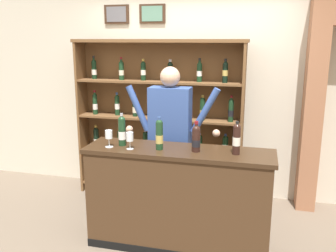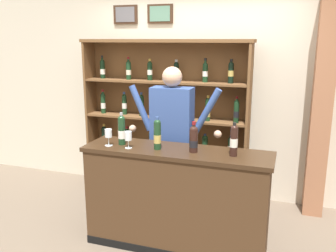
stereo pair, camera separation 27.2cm
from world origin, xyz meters
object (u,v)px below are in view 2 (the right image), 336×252
tasting_counter (176,199)px  wine_glass_center (128,137)px  tasting_bottle_rosso (157,134)px  tasting_bottle_brunello (234,140)px  wine_shelf (165,116)px  tasting_bottle_grappa (122,130)px  wine_glass_spare (108,134)px  shopkeeper (172,128)px  tasting_bottle_chianti (194,139)px

tasting_counter → wine_glass_center: wine_glass_center is taller
wine_glass_center → tasting_bottle_rosso: bearing=12.3°
tasting_counter → tasting_bottle_brunello: size_ratio=5.90×
wine_shelf → tasting_bottle_rosso: size_ratio=6.92×
tasting_bottle_rosso → tasting_counter: bearing=13.8°
tasting_bottle_grappa → wine_glass_spare: (-0.10, -0.08, -0.03)m
shopkeeper → tasting_bottle_chianti: shopkeeper is taller
tasting_counter → wine_glass_spare: (-0.66, -0.09, 0.62)m
shopkeeper → tasting_bottle_grappa: bearing=-126.4°
shopkeeper → tasting_bottle_chianti: bearing=-53.6°
tasting_bottle_chianti → wine_shelf: bearing=120.0°
tasting_bottle_brunello → wine_glass_center: size_ratio=1.85×
tasting_bottle_grappa → wine_shelf: bearing=87.9°
tasting_counter → tasting_bottle_chianti: tasting_bottle_chianti is taller
tasting_bottle_chianti → tasting_bottle_brunello: tasting_bottle_brunello is taller
wine_glass_spare → wine_glass_center: bearing=-3.8°
shopkeeper → wine_glass_spare: 0.73m
tasting_counter → tasting_bottle_grappa: (-0.56, -0.01, 0.65)m
tasting_counter → tasting_bottle_grappa: 0.86m
wine_shelf → tasting_bottle_grappa: wine_shelf is taller
wine_shelf → shopkeeper: (0.32, -0.68, 0.02)m
wine_shelf → tasting_bottle_chianti: bearing=-60.0°
wine_glass_spare → tasting_bottle_chianti: bearing=4.6°
wine_glass_center → tasting_counter: bearing=12.9°
tasting_bottle_chianti → tasting_bottle_grappa: bearing=178.8°
shopkeeper → tasting_bottle_brunello: (0.73, -0.50, 0.07)m
tasting_counter → tasting_bottle_brunello: 0.84m
wine_glass_center → tasting_bottle_brunello: bearing=5.1°
wine_shelf → tasting_counter: wine_shelf is taller
shopkeeper → wine_glass_center: size_ratio=10.61×
shopkeeper → wine_glass_center: bearing=-112.7°
tasting_bottle_rosso → tasting_bottle_grappa: bearing=174.5°
tasting_bottle_chianti → tasting_counter: bearing=173.0°
wine_shelf → tasting_bottle_chianti: size_ratio=7.52×
tasting_counter → shopkeeper: size_ratio=1.03×
tasting_bottle_grappa → tasting_bottle_rosso: tasting_bottle_grappa is taller
tasting_counter → tasting_bottle_brunello: tasting_bottle_brunello is taller
tasting_bottle_rosso → tasting_bottle_brunello: bearing=2.3°
wine_shelf → wine_glass_center: size_ratio=13.14×
wine_shelf → tasting_bottle_grappa: (-0.04, -1.17, 0.09)m
tasting_bottle_rosso → tasting_bottle_brunello: (0.71, 0.03, 0.00)m
wine_glass_spare → tasting_bottle_grappa: bearing=38.7°
tasting_counter → wine_glass_center: size_ratio=10.92×
wine_shelf → tasting_bottle_chianti: wine_shelf is taller
tasting_bottle_rosso → tasting_bottle_chianti: 0.34m
wine_shelf → wine_glass_spare: bearing=-96.6°
tasting_counter → wine_glass_spare: size_ratio=10.79×
tasting_bottle_rosso → tasting_bottle_brunello: 0.71m
tasting_counter → tasting_bottle_chianti: bearing=-7.0°
tasting_bottle_grappa → tasting_bottle_brunello: size_ratio=1.05×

